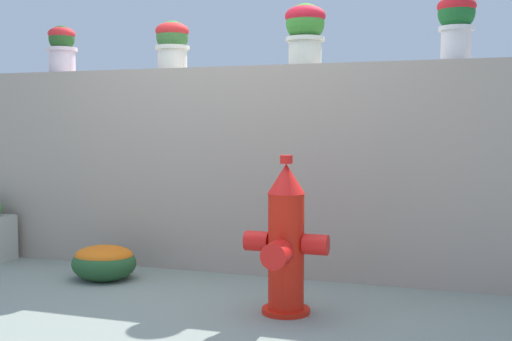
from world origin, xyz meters
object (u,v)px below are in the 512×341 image
(potted_plant_4, at_px, (456,20))
(fire_hydrant, at_px, (285,242))
(potted_plant_3, at_px, (305,29))
(potted_plant_1, at_px, (62,46))
(flower_bush_left, at_px, (104,261))
(potted_plant_2, at_px, (172,42))

(potted_plant_4, bearing_deg, fire_hydrant, -131.14)
(potted_plant_3, height_order, potted_plant_4, potted_plant_3)
(potted_plant_4, distance_m, fire_hydrant, 1.97)
(potted_plant_1, xyz_separation_m, flower_bush_left, (0.77, -0.63, -1.64))
(potted_plant_1, distance_m, potted_plant_2, 1.00)
(potted_plant_4, height_order, flower_bush_left, potted_plant_4)
(potted_plant_3, height_order, flower_bush_left, potted_plant_3)
(potted_plant_2, distance_m, potted_plant_3, 1.09)
(potted_plant_4, bearing_deg, potted_plant_3, 177.77)
(potted_plant_1, relative_size, flower_bush_left, 0.84)
(potted_plant_4, height_order, fire_hydrant, potted_plant_4)
(potted_plant_2, relative_size, flower_bush_left, 0.83)
(potted_plant_3, distance_m, fire_hydrant, 1.78)
(potted_plant_2, xyz_separation_m, potted_plant_4, (2.16, -0.03, 0.05))
(fire_hydrant, bearing_deg, potted_plant_1, 155.71)
(potted_plant_2, xyz_separation_m, potted_plant_3, (1.09, 0.01, 0.05))
(potted_plant_3, distance_m, potted_plant_4, 1.07)
(flower_bush_left, bearing_deg, potted_plant_1, 140.78)
(potted_plant_3, bearing_deg, flower_bush_left, -152.13)
(potted_plant_2, height_order, flower_bush_left, potted_plant_2)
(potted_plant_4, bearing_deg, flower_bush_left, -164.70)
(potted_plant_1, xyz_separation_m, potted_plant_3, (2.08, 0.07, 0.05))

